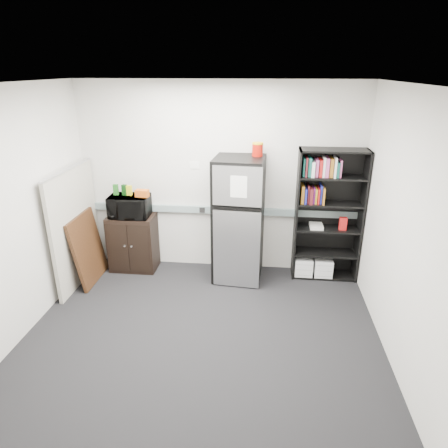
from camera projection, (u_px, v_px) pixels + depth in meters
name	position (u px, v px, depth m)	size (l,w,h in m)	color
floor	(202.00, 335.00, 4.54)	(4.00, 4.00, 0.00)	black
wall_back	(219.00, 180.00, 5.67)	(4.00, 0.02, 2.70)	silver
wall_right	(404.00, 233.00, 3.85)	(0.02, 3.50, 2.70)	silver
wall_left	(14.00, 217.00, 4.25)	(0.02, 3.50, 2.70)	silver
ceiling	(196.00, 84.00, 3.55)	(4.00, 3.50, 0.02)	white
electrical_raceway	(219.00, 210.00, 5.80)	(3.92, 0.05, 0.10)	gray
wall_note	(195.00, 165.00, 5.62)	(0.14, 0.00, 0.10)	white
bookshelf	(327.00, 213.00, 5.49)	(0.90, 0.34, 1.85)	black
cubicle_partition	(76.00, 227.00, 5.43)	(0.06, 1.30, 1.62)	gray
cabinet	(133.00, 243.00, 5.90)	(0.67, 0.45, 0.84)	black
microwave	(130.00, 206.00, 5.68)	(0.56, 0.38, 0.31)	black
snack_box_a	(116.00, 190.00, 5.65)	(0.07, 0.05, 0.15)	#195217
snack_box_b	(125.00, 190.00, 5.63)	(0.07, 0.05, 0.15)	black
snack_box_c	(129.00, 190.00, 5.63)	(0.07, 0.05, 0.14)	gold
snack_bag	(142.00, 193.00, 5.57)	(0.18, 0.10, 0.10)	#C85314
refrigerator	(238.00, 220.00, 5.51)	(0.70, 0.73, 1.74)	black
coffee_can	(258.00, 148.00, 5.25)	(0.15, 0.15, 0.20)	#9B1007
framed_poster	(88.00, 248.00, 5.55)	(0.20, 0.76, 0.97)	black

